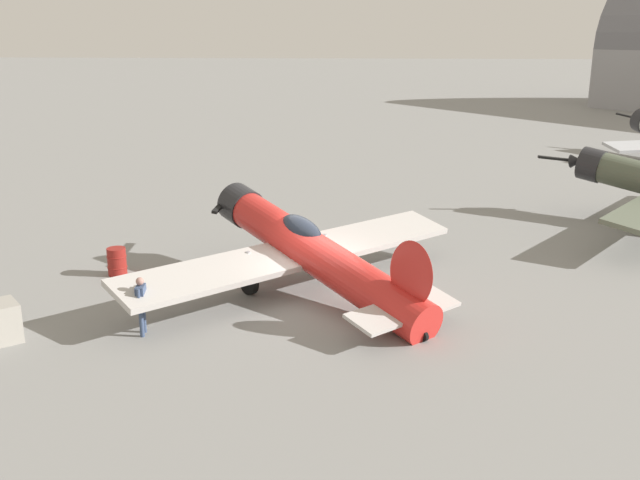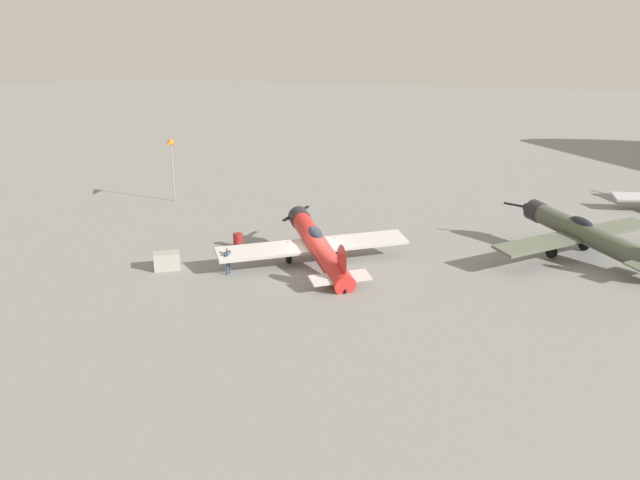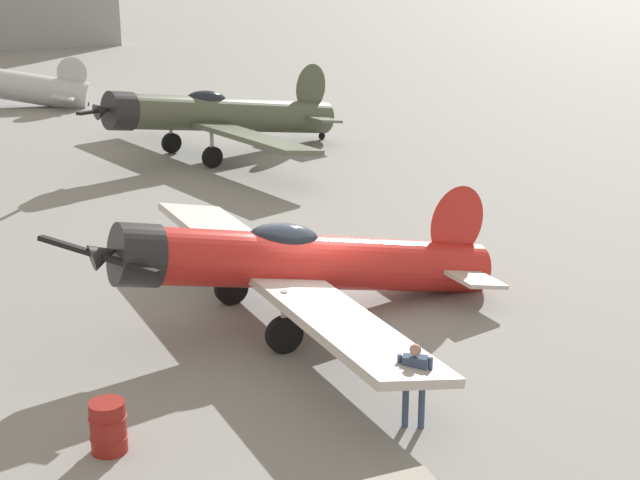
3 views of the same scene
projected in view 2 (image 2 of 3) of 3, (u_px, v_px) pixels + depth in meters
The scene contains 7 objects.
ground_plane at pixel (320, 268), 37.02m from camera, with size 400.00×400.00×0.00m, color gray.
airplane_foreground at pixel (317, 245), 37.09m from camera, with size 9.65×9.87×2.98m.
airplane_mid_apron at pixel (586, 235), 38.21m from camera, with size 11.74×10.52×3.31m.
ground_crew_mechanic at pixel (228, 258), 35.85m from camera, with size 0.62×0.26×1.60m.
equipment_crate at pixel (167, 261), 36.78m from camera, with size 1.74×1.79×1.04m.
fuel_drum at pixel (238, 240), 41.04m from camera, with size 0.65×0.65×0.92m.
windsock_mast at pixel (170, 146), 51.41m from camera, with size 2.09×1.58×5.41m.
Camera 2 is at (-31.50, -14.96, 12.55)m, focal length 34.47 mm.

